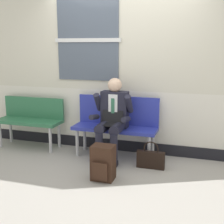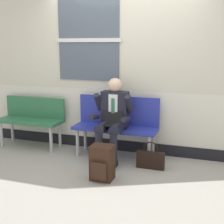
{
  "view_description": "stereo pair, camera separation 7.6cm",
  "coord_description": "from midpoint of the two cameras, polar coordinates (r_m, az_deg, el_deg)",
  "views": [
    {
      "loc": [
        1.31,
        -4.01,
        1.69
      ],
      "look_at": [
        -0.02,
        0.16,
        0.75
      ],
      "focal_mm": 49.64,
      "sensor_mm": 36.0,
      "label": 1
    },
    {
      "loc": [
        1.39,
        -3.99,
        1.69
      ],
      "look_at": [
        -0.02,
        0.16,
        0.75
      ],
      "focal_mm": 49.64,
      "sensor_mm": 36.0,
      "label": 2
    }
  ],
  "objects": [
    {
      "name": "backpack",
      "position": [
        4.0,
        -2.23,
        -9.38
      ],
      "size": [
        0.29,
        0.26,
        0.46
      ],
      "color": "#331E14",
      "rests_on": "ground"
    },
    {
      "name": "bench_with_person",
      "position": [
        4.79,
        0.33,
        -1.83
      ],
      "size": [
        1.29,
        0.42,
        0.92
      ],
      "color": "#28339E",
      "rests_on": "ground"
    },
    {
      "name": "handbag",
      "position": [
        4.41,
        6.65,
        -8.59
      ],
      "size": [
        0.39,
        0.08,
        0.39
      ],
      "color": "black",
      "rests_on": "ground"
    },
    {
      "name": "bench_empty",
      "position": [
        5.42,
        -15.13,
        -0.99
      ],
      "size": [
        1.12,
        0.42,
        0.83
      ],
      "color": "#2D6B47",
      "rests_on": "ground"
    },
    {
      "name": "ground_plane",
      "position": [
        4.55,
        -0.86,
        -9.7
      ],
      "size": [
        18.0,
        18.0,
        0.0
      ],
      "primitive_type": "plane",
      "color": "#9E9991"
    },
    {
      "name": "station_wall",
      "position": [
        4.9,
        1.68,
        9.93
      ],
      "size": [
        5.95,
        0.17,
        3.03
      ],
      "color": "beige",
      "rests_on": "ground"
    },
    {
      "name": "person_seated",
      "position": [
        4.58,
        -0.43,
        -1.03
      ],
      "size": [
        0.57,
        0.7,
        1.22
      ],
      "color": "#1E1E2D",
      "rests_on": "ground"
    }
  ]
}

